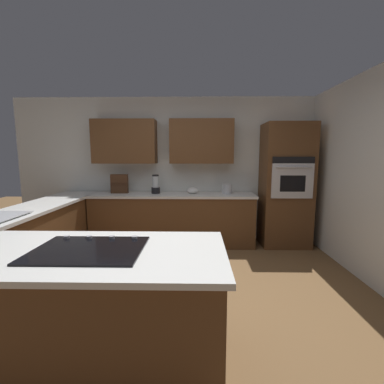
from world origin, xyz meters
name	(u,v)px	position (x,y,z in m)	size (l,w,h in m)	color
ground_plane	(168,294)	(0.00, 0.00, 0.00)	(14.00, 14.00, 0.00)	brown
wall_back	(175,163)	(0.07, -2.04, 1.43)	(6.00, 0.44, 2.60)	silver
wall_left	(379,178)	(-2.45, -0.30, 1.30)	(0.10, 4.00, 2.60)	silver
lower_cabinets_back	(173,220)	(0.10, -1.72, 0.43)	(2.80, 0.60, 0.86)	brown
countertop_back	(173,195)	(0.10, -1.72, 0.88)	(2.84, 0.64, 0.04)	silver
lower_cabinets_side	(37,241)	(1.82, -0.55, 0.43)	(0.60, 2.90, 0.86)	brown
countertop_side	(34,208)	(1.82, -0.55, 0.88)	(0.64, 2.94, 0.04)	silver
island_base	(92,312)	(0.44, 1.03, 0.43)	(1.86, 0.86, 0.86)	brown
island_top	(89,253)	(0.44, 1.03, 0.88)	(1.94, 0.94, 0.04)	silver
wall_oven	(286,186)	(-1.85, -1.72, 1.05)	(0.80, 0.66, 2.10)	brown
cooktop	(89,249)	(0.44, 1.03, 0.91)	(0.76, 0.56, 0.03)	black
blender	(156,185)	(0.40, -1.76, 1.04)	(0.15, 0.15, 0.33)	black
mixing_bowl	(193,190)	(-0.25, -1.76, 0.96)	(0.20, 0.20, 0.11)	white
spice_rack	(119,184)	(1.05, -1.80, 1.07)	(0.29, 0.11, 0.33)	#472B19
kettle	(227,189)	(-0.85, -1.76, 0.99)	(0.18, 0.18, 0.17)	#B7BABF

